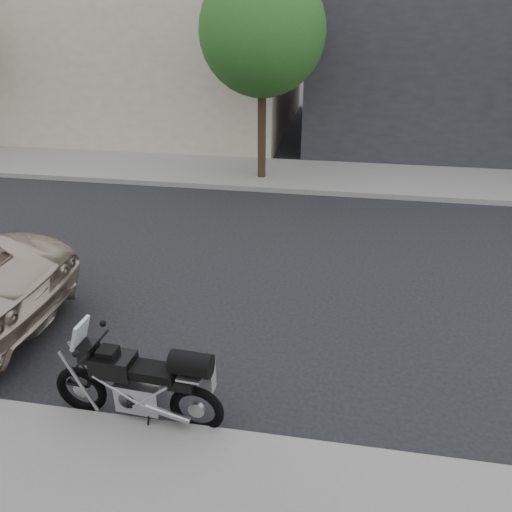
# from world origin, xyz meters

# --- Properties ---
(ground) EXTENTS (120.00, 120.00, 0.00)m
(ground) POSITION_xyz_m (0.00, 0.00, 0.00)
(ground) COLOR black
(ground) RESTS_ON ground
(far_sidewalk) EXTENTS (44.00, 3.00, 0.15)m
(far_sidewalk) POSITION_xyz_m (0.00, -6.50, 0.07)
(far_sidewalk) COLOR gray
(far_sidewalk) RESTS_ON ground
(far_building_cream) EXTENTS (14.00, 11.00, 8.00)m
(far_building_cream) POSITION_xyz_m (9.00, -13.50, 4.00)
(far_building_cream) COLOR #B7AA93
(far_building_cream) RESTS_ON ground
(street_tree_mid) EXTENTS (3.40, 3.40, 5.70)m
(street_tree_mid) POSITION_xyz_m (2.00, -6.00, 4.14)
(street_tree_mid) COLOR #362518
(street_tree_mid) RESTS_ON far_sidewalk
(motorcycle) EXTENTS (2.27, 0.73, 1.43)m
(motorcycle) POSITION_xyz_m (1.85, 3.89, 0.62)
(motorcycle) COLOR black
(motorcycle) RESTS_ON ground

